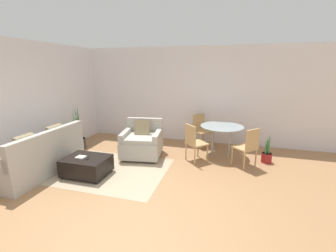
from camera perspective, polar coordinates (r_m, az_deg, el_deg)
ground_plane at (r=3.92m, az=-9.42°, el=-18.95°), size 20.00×20.00×0.00m
wall_back at (r=6.72m, az=3.07°, el=7.86°), size 12.00×0.06×2.75m
wall_left at (r=6.26m, az=-28.60°, el=5.63°), size 0.06×12.00×2.75m
area_rug at (r=5.12m, az=-14.31°, el=-10.80°), size 2.37×1.87×0.01m
couch at (r=5.45m, az=-29.86°, el=-7.10°), size 0.88×1.92×0.94m
armchair at (r=5.63m, az=-6.59°, el=-4.11°), size 1.05×1.06×0.91m
ottoman at (r=4.97m, az=-19.93°, el=-9.37°), size 0.88×0.67×0.38m
book_stack at (r=4.93m, az=-21.26°, el=-7.38°), size 0.18×0.16×0.02m
tv_remote_primary at (r=4.85m, az=-19.71°, el=-7.70°), size 0.09×0.14×0.01m
potted_plant at (r=6.59m, az=-21.72°, el=-2.83°), size 0.33×0.33×1.28m
dining_table at (r=5.73m, az=13.48°, el=-0.89°), size 1.05×1.05×0.76m
dining_chair_near_left at (r=5.25m, az=6.56°, el=-3.70°), size 0.59×0.59×0.90m
dining_chair_near_right at (r=5.22m, az=19.66°, el=-4.62°), size 0.59×0.59×0.90m
dining_chair_far_left at (r=6.39m, az=8.29°, el=-0.46°), size 0.59×0.59×0.90m
potted_plant_small at (r=5.77m, az=23.80°, el=-6.65°), size 0.23×0.23×0.70m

